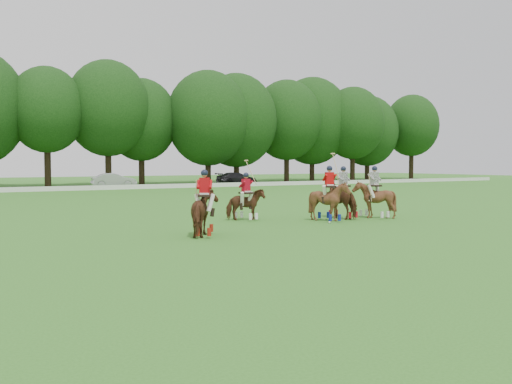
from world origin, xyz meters
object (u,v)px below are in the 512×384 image
polo_stripe_a (343,199)px  polo_red_a (205,212)px  car_mid (114,180)px  polo_red_c (329,201)px  car_right (237,179)px  polo_stripe_b (374,199)px  polo_ball (329,222)px  polo_red_b (246,204)px

polo_stripe_a → polo_red_a: bearing=-163.7°
polo_stripe_a → car_mid: bearing=89.1°
car_mid → polo_stripe_a: size_ratio=1.86×
polo_red_a → polo_red_c: (7.03, 1.79, 0.05)m
car_right → polo_stripe_a: polo_stripe_a is taller
car_mid → polo_red_a: (-8.93, -40.28, 0.11)m
car_mid → polo_stripe_b: bearing=-171.1°
car_mid → polo_red_a: 41.26m
car_right → polo_red_a: (-23.60, -40.28, 0.14)m
polo_red_a → polo_ball: (6.46, 1.05, -0.82)m
polo_red_a → polo_ball: size_ratio=26.35×
car_right → polo_ball: 42.81m
car_right → polo_red_a: size_ratio=2.09×
car_mid → polo_red_a: polo_red_a is taller
car_mid → polo_red_a: size_ratio=1.92×
polo_red_a → polo_red_b: polo_red_b is taller
polo_red_a → polo_red_b: bearing=45.1°
car_right → polo_stripe_a: (-15.24, -37.83, 0.18)m
car_mid → car_right: car_mid is taller
polo_red_c → car_mid: bearing=87.2°
polo_stripe_b → polo_red_b: bearing=158.4°
car_mid → car_right: 14.67m
car_right → polo_red_a: polo_red_a is taller
polo_stripe_b → car_right: bearing=70.1°
car_mid → polo_red_b: bearing=-180.0°
polo_stripe_b → polo_ball: (-3.24, -0.73, -0.86)m
polo_red_b → polo_red_c: bearing=-36.7°
polo_red_a → polo_ball: bearing=9.3°
polo_stripe_b → polo_ball: 3.43m
polo_red_a → polo_red_b: size_ratio=0.88×
car_right → polo_stripe_a: 40.79m
car_right → polo_red_b: polo_red_b is taller
car_mid → polo_stripe_b: (0.77, -38.50, 0.15)m
polo_red_b → polo_red_c: polo_red_c is taller
car_mid → polo_ball: 39.31m
polo_red_a → car_right: bearing=59.6°
polo_red_a → polo_red_c: bearing=14.3°
car_right → polo_stripe_b: (-13.90, -38.50, 0.18)m
polo_ball → polo_red_a: bearing=-170.7°
car_right → polo_red_b: 41.19m
car_mid → polo_red_b: (-4.91, -36.24, 0.01)m
polo_red_a → polo_stripe_b: 9.86m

